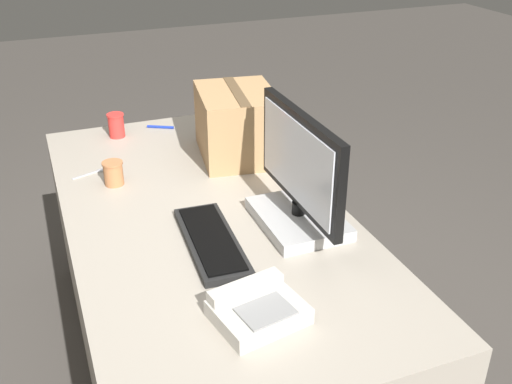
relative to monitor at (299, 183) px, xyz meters
name	(u,v)px	position (x,y,z in m)	size (l,w,h in m)	color
ground_plane	(211,370)	(-0.20, -0.26, -0.88)	(12.00, 12.00, 0.00)	#47423D
office_desk	(208,296)	(-0.20, -0.26, -0.51)	(1.80, 0.90, 0.73)	#A89E8E
monitor	(299,183)	(0.00, 0.00, 0.00)	(0.53, 0.25, 0.38)	#B7B7B7
keyboard	(211,241)	(0.02, -0.30, -0.14)	(0.43, 0.17, 0.03)	black
desk_phone	(257,309)	(0.39, -0.29, -0.12)	(0.22, 0.25, 0.08)	beige
paper_cup_left	(116,125)	(-0.96, -0.42, -0.10)	(0.07, 0.07, 0.10)	red
paper_cup_right	(113,173)	(-0.50, -0.51, -0.10)	(0.08, 0.08, 0.09)	#BC7547
spoon	(95,172)	(-0.63, -0.56, -0.15)	(0.06, 0.13, 0.00)	#B2B2B7
cardboard_box	(237,124)	(-0.59, 0.00, -0.02)	(0.41, 0.34, 0.27)	tan
pen_marker	(160,127)	(-0.99, -0.22, -0.14)	(0.07, 0.11, 0.01)	#1933B2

